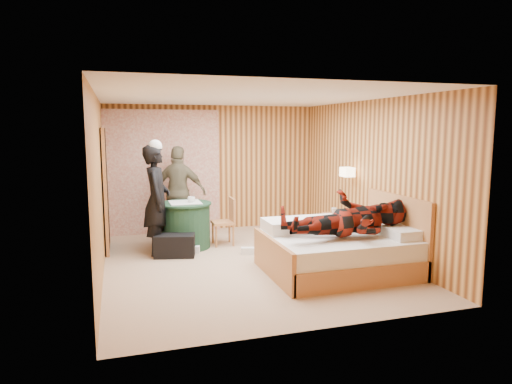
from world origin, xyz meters
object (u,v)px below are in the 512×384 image
object	(u,v)px
chair_far	(179,210)
man_on_bed	(349,208)
round_table	(186,225)
man_at_table	(179,192)
nightstand	(337,228)
bed	(338,250)
chair_near	(227,218)
woman_standing	(157,200)
duffel_bag	(175,246)
wall_lamp	(347,172)

from	to	relation	value
chair_far	man_on_bed	xyz separation A→B (m)	(1.93, -2.92, 0.43)
round_table	man_on_bed	xyz separation A→B (m)	(1.92, -2.22, 0.57)
man_at_table	nightstand	bearing A→B (deg)	-179.60
bed	chair_near	xyz separation A→B (m)	(-1.17, 1.97, 0.17)
woman_standing	bed	bearing A→B (deg)	-116.98
chair_near	woman_standing	bearing A→B (deg)	-78.21
man_at_table	man_on_bed	world-z (taller)	man_on_bed
man_on_bed	man_at_table	bearing A→B (deg)	122.92
nightstand	chair_near	xyz separation A→B (m)	(-1.92, 0.44, 0.21)
bed	woman_standing	bearing A→B (deg)	144.03
duffel_bag	round_table	bearing A→B (deg)	76.76
duffel_bag	man_on_bed	size ratio (longest dim) A/B	0.36
nightstand	man_on_bed	xyz separation A→B (m)	(-0.73, -1.76, 0.70)
chair_near	woman_standing	world-z (taller)	woman_standing
round_table	duffel_bag	bearing A→B (deg)	-116.01
chair_near	round_table	bearing A→B (deg)	-90.57
chair_near	duffel_bag	world-z (taller)	chair_near
woman_standing	man_at_table	bearing A→B (deg)	-17.14
man_at_table	man_on_bed	distance (m)	3.53
chair_far	duffel_bag	xyz separation A→B (m)	(-0.24, -1.23, -0.36)
wall_lamp	bed	world-z (taller)	wall_lamp
round_table	chair_far	bearing A→B (deg)	90.99
wall_lamp	man_at_table	bearing A→B (deg)	151.49
bed	chair_far	bearing A→B (deg)	125.29
wall_lamp	bed	bearing A→B (deg)	-122.06
nightstand	woman_standing	bearing A→B (deg)	176.38
woman_standing	duffel_bag	bearing A→B (deg)	-129.40
wall_lamp	duffel_bag	world-z (taller)	wall_lamp
round_table	man_at_table	world-z (taller)	man_at_table
chair_near	duffel_bag	xyz separation A→B (m)	(-0.98, -0.51, -0.30)
nightstand	round_table	xyz separation A→B (m)	(-2.65, 0.45, 0.13)
nightstand	round_table	distance (m)	2.69
nightstand	man_at_table	distance (m)	2.97
chair_far	man_on_bed	distance (m)	3.53
bed	nightstand	size ratio (longest dim) A/B	3.71
chair_near	man_on_bed	xyz separation A→B (m)	(1.19, -2.20, 0.49)
round_table	chair_near	distance (m)	0.73
wall_lamp	man_at_table	distance (m)	3.10
woman_standing	man_on_bed	bearing A→B (deg)	-120.11
round_table	woman_standing	size ratio (longest dim) A/B	0.50
bed	round_table	size ratio (longest dim) A/B	2.23
man_at_table	woman_standing	bearing A→B (deg)	88.71
man_on_bed	round_table	bearing A→B (deg)	130.91
bed	man_on_bed	bearing A→B (deg)	-83.71
nightstand	wall_lamp	bearing A→B (deg)	-80.52
man_on_bed	bed	bearing A→B (deg)	96.29
woman_standing	man_on_bed	world-z (taller)	man_on_bed
chair_near	man_on_bed	world-z (taller)	man_on_bed
nightstand	woman_standing	size ratio (longest dim) A/B	0.30
duffel_bag	man_on_bed	distance (m)	2.87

